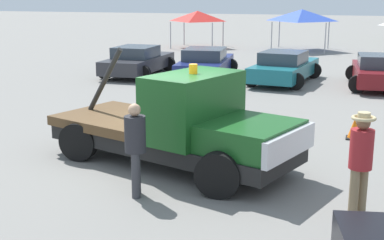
{
  "coord_description": "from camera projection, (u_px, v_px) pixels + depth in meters",
  "views": [
    {
      "loc": [
        3.86,
        -10.75,
        3.77
      ],
      "look_at": [
        0.5,
        0.0,
        1.05
      ],
      "focal_mm": 50.0,
      "sensor_mm": 36.0,
      "label": 1
    }
  ],
  "objects": [
    {
      "name": "ground_plane",
      "position": [
        171.0,
        164.0,
        11.98
      ],
      "size": [
        160.0,
        160.0,
        0.0
      ],
      "primitive_type": "plane",
      "color": "gray"
    },
    {
      "name": "tow_truck",
      "position": [
        183.0,
        127.0,
        11.56
      ],
      "size": [
        6.16,
        3.87,
        2.51
      ],
      "rotation": [
        0.0,
        0.0,
        -0.33
      ],
      "color": "black",
      "rests_on": "ground"
    },
    {
      "name": "person_near_truck",
      "position": [
        361.0,
        156.0,
        8.97
      ],
      "size": [
        0.41,
        0.41,
        1.83
      ],
      "rotation": [
        0.0,
        0.0,
        5.59
      ],
      "color": "#847051",
      "rests_on": "ground"
    },
    {
      "name": "person_at_hood",
      "position": [
        135.0,
        143.0,
        9.88
      ],
      "size": [
        0.4,
        0.4,
        1.78
      ],
      "rotation": [
        0.0,
        0.0,
        0.35
      ],
      "color": "#38383D",
      "rests_on": "ground"
    },
    {
      "name": "parked_car_charcoal",
      "position": [
        138.0,
        61.0,
        24.56
      ],
      "size": [
        2.49,
        4.75,
        1.34
      ],
      "rotation": [
        0.0,
        0.0,
        1.57
      ],
      "color": "#2D2D33",
      "rests_on": "ground"
    },
    {
      "name": "parked_car_navy",
      "position": [
        205.0,
        63.0,
        23.73
      ],
      "size": [
        2.82,
        4.96,
        1.34
      ],
      "rotation": [
        0.0,
        0.0,
        1.67
      ],
      "color": "navy",
      "rests_on": "ground"
    },
    {
      "name": "parked_car_teal",
      "position": [
        284.0,
        67.0,
        22.53
      ],
      "size": [
        2.88,
        4.96,
        1.34
      ],
      "rotation": [
        0.0,
        0.0,
        1.44
      ],
      "color": "#196670",
      "rests_on": "ground"
    },
    {
      "name": "parked_car_maroon",
      "position": [
        380.0,
        72.0,
        21.32
      ],
      "size": [
        2.72,
        4.47,
        1.34
      ],
      "rotation": [
        0.0,
        0.0,
        1.64
      ],
      "color": "maroon",
      "rests_on": "ground"
    },
    {
      "name": "canopy_tent_red",
      "position": [
        198.0,
        16.0,
        36.38
      ],
      "size": [
        2.97,
        2.97,
        2.48
      ],
      "color": "#9E9EA3",
      "rests_on": "ground"
    },
    {
      "name": "canopy_tent_blue",
      "position": [
        302.0,
        15.0,
        34.5
      ],
      "size": [
        3.39,
        3.39,
        2.65
      ],
      "color": "#9E9EA3",
      "rests_on": "ground"
    },
    {
      "name": "traffic_cone",
      "position": [
        354.0,
        129.0,
        13.96
      ],
      "size": [
        0.4,
        0.4,
        0.55
      ],
      "color": "black",
      "rests_on": "ground"
    }
  ]
}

